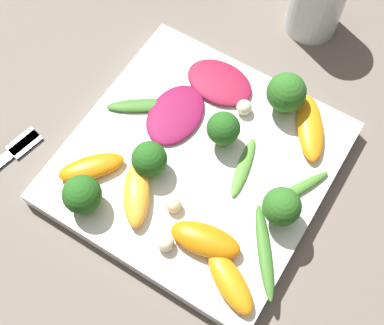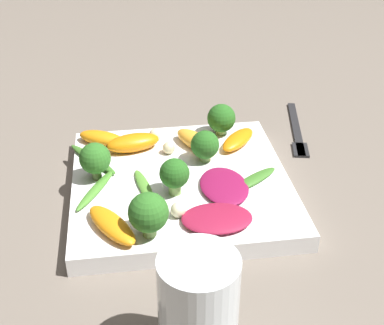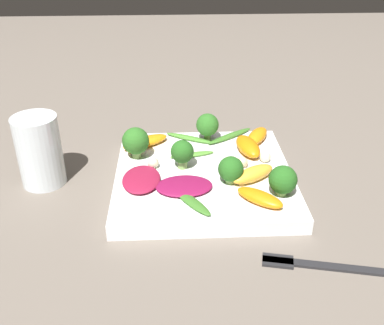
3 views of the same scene
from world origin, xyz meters
name	(u,v)px [view 3 (image 3 of 3)]	position (x,y,z in m)	size (l,w,h in m)	color
ground_plane	(203,183)	(0.00, 0.00, 0.00)	(2.40, 2.40, 0.00)	#6B6056
plate	(203,177)	(0.00, 0.00, 0.01)	(0.26, 0.26, 0.02)	white
drinking_glass	(39,151)	(0.24, -0.01, 0.05)	(0.06, 0.06, 0.11)	white
fork	(317,264)	(-0.12, 0.19, 0.00)	(0.16, 0.05, 0.01)	#262628
radicchio_leaf_0	(184,186)	(0.03, 0.05, 0.03)	(0.08, 0.06, 0.01)	maroon
radicchio_leaf_1	(141,179)	(0.09, 0.03, 0.03)	(0.06, 0.08, 0.01)	maroon
orange_segment_0	(248,146)	(-0.07, -0.05, 0.03)	(0.04, 0.07, 0.02)	orange
orange_segment_1	(257,136)	(-0.10, -0.09, 0.03)	(0.05, 0.07, 0.02)	orange
orange_segment_2	(260,197)	(-0.07, 0.08, 0.03)	(0.07, 0.06, 0.02)	orange
orange_segment_3	(253,174)	(-0.07, 0.03, 0.03)	(0.07, 0.06, 0.02)	#FCAD33
orange_segment_4	(145,142)	(0.09, -0.08, 0.03)	(0.08, 0.06, 0.02)	orange
broccoli_floret_0	(182,152)	(0.03, -0.01, 0.05)	(0.03, 0.03, 0.04)	#7A9E51
broccoli_floret_1	(231,169)	(-0.04, 0.04, 0.04)	(0.04, 0.04, 0.04)	#84AD5B
broccoli_floret_2	(207,125)	(-0.01, -0.10, 0.05)	(0.04, 0.04, 0.05)	#7A9E51
broccoli_floret_3	(136,141)	(0.10, -0.04, 0.05)	(0.04, 0.04, 0.05)	#7A9E51
broccoli_floret_4	(283,180)	(-0.10, 0.07, 0.05)	(0.04, 0.04, 0.04)	#7A9E51
arugula_sprig_0	(190,138)	(0.02, -0.10, 0.03)	(0.08, 0.05, 0.01)	#47842D
arugula_sprig_1	(230,136)	(-0.05, -0.11, 0.03)	(0.08, 0.07, 0.01)	#3D7528
arugula_sprig_2	(192,202)	(0.02, 0.08, 0.03)	(0.06, 0.07, 0.01)	#3D7528
arugula_sprig_3	(192,155)	(0.01, -0.04, 0.02)	(0.07, 0.03, 0.01)	#518E33
macadamia_nut_0	(242,162)	(-0.06, -0.01, 0.03)	(0.02, 0.02, 0.02)	beige
macadamia_nut_1	(265,157)	(-0.10, -0.02, 0.03)	(0.02, 0.02, 0.02)	beige
macadamia_nut_2	(153,163)	(0.07, -0.01, 0.03)	(0.02, 0.02, 0.02)	beige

